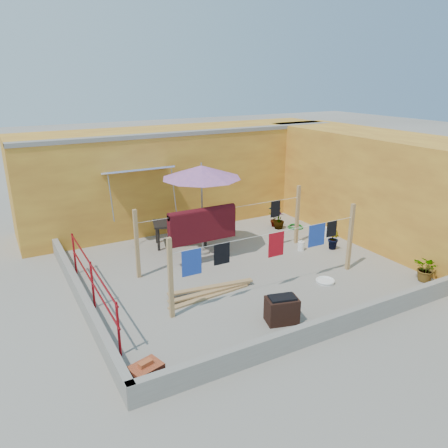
% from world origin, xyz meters
% --- Properties ---
extents(ground, '(80.00, 80.00, 0.00)m').
position_xyz_m(ground, '(0.00, 0.00, 0.00)').
color(ground, '#9E998E').
rests_on(ground, ground).
extents(wall_back, '(11.00, 3.27, 3.21)m').
position_xyz_m(wall_back, '(0.50, 4.69, 1.61)').
color(wall_back, gold).
rests_on(wall_back, ground).
extents(wall_right, '(2.40, 9.00, 3.20)m').
position_xyz_m(wall_right, '(5.20, 0.00, 1.60)').
color(wall_right, gold).
rests_on(wall_right, ground).
extents(parapet_front, '(8.30, 0.16, 0.44)m').
position_xyz_m(parapet_front, '(0.00, -3.58, 0.22)').
color(parapet_front, gray).
rests_on(parapet_front, ground).
extents(parapet_left, '(0.16, 7.30, 0.44)m').
position_xyz_m(parapet_left, '(-4.08, 0.00, 0.22)').
color(parapet_left, gray).
rests_on(parapet_left, ground).
extents(red_railing, '(0.05, 4.20, 1.10)m').
position_xyz_m(red_railing, '(-3.85, -0.20, 0.72)').
color(red_railing, maroon).
rests_on(red_railing, ground).
extents(clothesline_rig, '(5.09, 2.35, 1.80)m').
position_xyz_m(clothesline_rig, '(-0.55, 0.54, 1.06)').
color(clothesline_rig, tan).
rests_on(clothesline_rig, ground).
extents(patio_umbrella, '(2.86, 2.86, 2.63)m').
position_xyz_m(patio_umbrella, '(-0.36, 1.47, 2.37)').
color(patio_umbrella, gray).
rests_on(patio_umbrella, ground).
extents(outdoor_table, '(1.74, 1.20, 0.74)m').
position_xyz_m(outdoor_table, '(-0.66, 2.35, 0.67)').
color(outdoor_table, black).
rests_on(outdoor_table, ground).
extents(brick_stack, '(0.60, 0.51, 0.45)m').
position_xyz_m(brick_stack, '(-3.70, -3.20, 0.19)').
color(brick_stack, '#A93E27').
rests_on(brick_stack, ground).
extents(lumber_pile, '(2.28, 0.63, 0.14)m').
position_xyz_m(lumber_pile, '(-1.32, -0.89, 0.07)').
color(lumber_pile, tan).
rests_on(lumber_pile, ground).
extents(brazier, '(0.74, 0.58, 0.58)m').
position_xyz_m(brazier, '(-0.58, -2.68, 0.28)').
color(brazier, black).
rests_on(brazier, ground).
extents(white_basin, '(0.47, 0.47, 0.08)m').
position_xyz_m(white_basin, '(1.45, -1.73, 0.04)').
color(white_basin, white).
rests_on(white_basin, ground).
extents(water_jug_a, '(0.23, 0.23, 0.36)m').
position_xyz_m(water_jug_a, '(3.70, 0.73, 0.16)').
color(water_jug_a, white).
rests_on(water_jug_a, ground).
extents(water_jug_b, '(0.20, 0.20, 0.31)m').
position_xyz_m(water_jug_b, '(2.25, 0.24, 0.14)').
color(water_jug_b, white).
rests_on(water_jug_b, ground).
extents(green_hose, '(0.53, 0.53, 0.08)m').
position_xyz_m(green_hose, '(3.35, 1.92, 0.04)').
color(green_hose, '#1B7928').
rests_on(green_hose, ground).
extents(plant_back_a, '(0.76, 0.68, 0.77)m').
position_xyz_m(plant_back_a, '(0.92, 2.48, 0.39)').
color(plant_back_a, '#1E5819').
rests_on(plant_back_a, ground).
extents(plant_back_b, '(0.47, 0.47, 0.64)m').
position_xyz_m(plant_back_b, '(2.80, 2.13, 0.32)').
color(plant_back_b, '#1E5819').
rests_on(plant_back_b, ground).
extents(plant_right_a, '(0.50, 0.47, 0.78)m').
position_xyz_m(plant_right_a, '(2.80, 2.38, 0.39)').
color(plant_right_a, '#1E5819').
rests_on(plant_right_a, ground).
extents(plant_right_b, '(0.38, 0.43, 0.68)m').
position_xyz_m(plant_right_b, '(3.12, -0.16, 0.34)').
color(plant_right_b, '#1E5819').
rests_on(plant_right_b, ground).
extents(plant_right_c, '(0.59, 0.66, 0.67)m').
position_xyz_m(plant_right_c, '(3.70, -2.88, 0.33)').
color(plant_right_c, '#1E5819').
rests_on(plant_right_c, ground).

